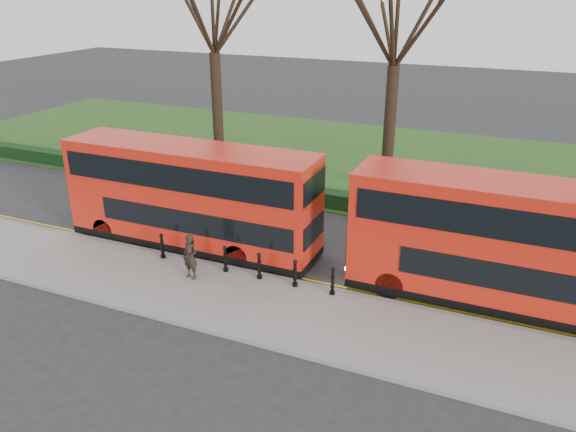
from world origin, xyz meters
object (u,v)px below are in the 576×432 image
at_px(bollard_row, 242,263).
at_px(bus_rear, 517,247).
at_px(pedestrian, 190,257).
at_px(bus_lead, 191,197).

distance_m(bollard_row, bus_rear, 9.60).
xyz_separation_m(bus_rear, pedestrian, (-10.89, -2.90, -1.20)).
bearing_deg(pedestrian, bus_rear, 25.37).
xyz_separation_m(bollard_row, pedestrian, (-1.63, -0.95, 0.36)).
bearing_deg(bollard_row, bus_rear, 11.86).
bearing_deg(pedestrian, bollard_row, 40.85).
bearing_deg(bus_lead, pedestrian, -59.47).
xyz_separation_m(bus_lead, bus_rear, (12.50, 0.17, 0.05)).
height_order(bollard_row, bus_lead, bus_lead).
bearing_deg(pedestrian, bus_lead, 131.00).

